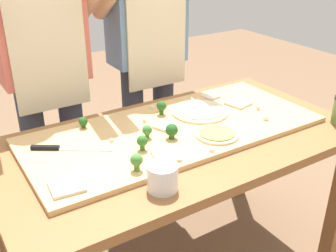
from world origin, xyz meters
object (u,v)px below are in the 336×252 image
at_px(cheese_crumble_b, 112,141).
at_px(cheese_crumble_f, 258,108).
at_px(pizza_whole_cheese_artichoke, 200,111).
at_px(cook_left, 44,60).
at_px(cook_right, 148,44).
at_px(pizza_slice_center, 238,103).
at_px(broccoli_floret_front_left, 161,106).
at_px(pizza_slice_far_left, 211,96).
at_px(pizza_slice_far_right, 164,126).
at_px(prep_table, 178,158).
at_px(cheese_crumble_c, 152,107).
at_px(pizza_slice_near_left, 67,186).
at_px(cheese_crumble_d, 266,118).
at_px(broccoli_floret_center_right, 172,130).
at_px(flour_cup, 162,179).
at_px(cheese_crumble_e, 144,120).
at_px(broccoli_floret_back_right, 142,141).
at_px(chefs_knife, 60,148).
at_px(pizza_whole_pesto_green, 217,134).
at_px(broccoli_floret_front_right, 147,131).
at_px(broccoli_floret_back_mid, 137,161).
at_px(pizza_slice_near_right, 166,156).
at_px(broccoli_floret_front_mid, 83,122).
at_px(cheese_crumble_a, 212,150).

relative_size(cheese_crumble_b, cheese_crumble_f, 0.71).
height_order(pizza_whole_cheese_artichoke, cook_left, cook_left).
distance_m(cook_left, cook_right, 0.56).
height_order(pizza_slice_center, broccoli_floret_front_left, broccoli_floret_front_left).
height_order(pizza_slice_far_left, pizza_slice_far_right, same).
relative_size(prep_table, cheese_crumble_c, 107.74).
distance_m(pizza_slice_near_left, cheese_crumble_c, 0.70).
distance_m(cheese_crumble_d, cook_right, 0.76).
height_order(broccoli_floret_center_right, cheese_crumble_b, broccoli_floret_center_right).
relative_size(flour_cup, cook_left, 0.06).
bearing_deg(pizza_slice_near_left, cook_left, 76.41).
bearing_deg(broccoli_floret_center_right, cheese_crumble_e, 94.87).
bearing_deg(cheese_crumble_b, cheese_crumble_f, -6.02).
relative_size(prep_table, broccoli_floret_front_left, 23.29).
xyz_separation_m(broccoli_floret_back_right, cheese_crumble_f, (0.65, 0.05, -0.03)).
bearing_deg(cheese_crumble_f, pizza_slice_center, 112.02).
bearing_deg(cheese_crumble_c, chefs_knife, -163.18).
height_order(pizza_whole_pesto_green, broccoli_floret_back_right, broccoli_floret_back_right).
bearing_deg(flour_cup, prep_table, 48.25).
relative_size(pizza_slice_center, cook_right, 0.06).
distance_m(broccoli_floret_front_right, broccoli_floret_back_mid, 0.25).
xyz_separation_m(cheese_crumble_e, cheese_crumble_f, (0.52, -0.17, 0.00)).
xyz_separation_m(pizza_slice_center, broccoli_floret_back_right, (-0.61, -0.14, 0.03)).
distance_m(pizza_slice_near_right, broccoli_floret_back_mid, 0.14).
bearing_deg(broccoli_floret_front_right, broccoli_floret_back_mid, -128.22).
height_order(pizza_slice_near_right, cook_left, cook_left).
height_order(pizza_slice_center, cook_left, cook_left).
xyz_separation_m(pizza_whole_pesto_green, cook_right, (0.09, 0.71, 0.21)).
height_order(pizza_whole_cheese_artichoke, broccoli_floret_front_right, broccoli_floret_front_right).
relative_size(pizza_slice_far_left, flour_cup, 0.68).
relative_size(pizza_whole_pesto_green, flour_cup, 1.69).
xyz_separation_m(chefs_knife, broccoli_floret_front_left, (0.50, 0.07, 0.03)).
relative_size(broccoli_floret_front_right, broccoli_floret_back_mid, 0.86).
bearing_deg(chefs_knife, cheese_crumble_f, -7.76).
distance_m(prep_table, cheese_crumble_b, 0.31).
bearing_deg(flour_cup, cheese_crumble_f, 21.90).
height_order(cheese_crumble_d, cheese_crumble_e, cheese_crumble_d).
height_order(cheese_crumble_b, cook_left, cook_left).
distance_m(cheese_crumble_b, cheese_crumble_e, 0.22).
bearing_deg(broccoli_floret_front_mid, pizza_slice_near_left, -118.73).
relative_size(chefs_knife, cheese_crumble_d, 14.72).
relative_size(cheese_crumble_b, cheese_crumble_d, 0.67).
xyz_separation_m(cheese_crumble_b, cheese_crumble_f, (0.73, -0.08, 0.00)).
bearing_deg(cheese_crumble_a, pizza_slice_far_right, 98.97).
bearing_deg(broccoli_floret_back_mid, pizza_slice_near_right, 9.09).
height_order(cheese_crumble_c, flour_cup, flour_cup).
distance_m(pizza_whole_cheese_artichoke, pizza_slice_center, 0.22).
distance_m(pizza_slice_far_left, pizza_slice_far_right, 0.42).
bearing_deg(flour_cup, cheese_crumble_d, 15.50).
height_order(pizza_slice_near_left, cheese_crumble_d, cheese_crumble_d).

